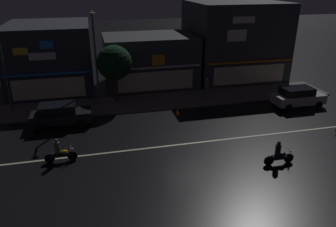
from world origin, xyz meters
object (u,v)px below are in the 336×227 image
object	(u,v)px
streetlamp_west	(3,68)
traffic_cone	(178,111)
motorcycle_lead	(279,155)
motorcycle_opposite_lane	(60,152)
parked_car_near_kerb	(61,114)
pedestrian_on_sidewalk	(207,89)
parked_car_trailing	(298,97)
streetlamp_mid	(95,52)

from	to	relation	value
streetlamp_west	traffic_cone	distance (m)	13.81
motorcycle_lead	motorcycle_opposite_lane	size ratio (longest dim) A/B	1.00
traffic_cone	motorcycle_lead	bearing A→B (deg)	-66.24
parked_car_near_kerb	motorcycle_lead	distance (m)	15.42
pedestrian_on_sidewalk	parked_car_trailing	bearing A→B (deg)	-23.26
motorcycle_opposite_lane	pedestrian_on_sidewalk	bearing A→B (deg)	-152.73
traffic_cone	streetlamp_west	bearing A→B (deg)	166.28
streetlamp_mid	motorcycle_lead	world-z (taller)	streetlamp_mid
motorcycle_opposite_lane	traffic_cone	bearing A→B (deg)	-155.37
parked_car_near_kerb	motorcycle_lead	size ratio (longest dim) A/B	2.26
streetlamp_mid	motorcycle_lead	xyz separation A→B (m)	(9.80, -11.90, -4.05)
parked_car_near_kerb	motorcycle_lead	world-z (taller)	parked_car_near_kerb
streetlamp_west	motorcycle_opposite_lane	bearing A→B (deg)	-63.28
pedestrian_on_sidewalk	traffic_cone	xyz separation A→B (m)	(-3.50, -2.96, -0.68)
motorcycle_opposite_lane	parked_car_trailing	bearing A→B (deg)	-173.07
pedestrian_on_sidewalk	traffic_cone	size ratio (longest dim) A/B	3.22
streetlamp_west	pedestrian_on_sidewalk	bearing A→B (deg)	-0.72
motorcycle_lead	streetlamp_west	bearing A→B (deg)	-33.08
streetlamp_west	traffic_cone	size ratio (longest dim) A/B	11.23
parked_car_near_kerb	parked_car_trailing	bearing A→B (deg)	178.04
pedestrian_on_sidewalk	motorcycle_opposite_lane	world-z (taller)	pedestrian_on_sidewalk
streetlamp_mid	pedestrian_on_sidewalk	bearing A→B (deg)	-1.89
pedestrian_on_sidewalk	motorcycle_lead	xyz separation A→B (m)	(0.30, -11.59, -0.33)
streetlamp_west	parked_car_trailing	size ratio (longest dim) A/B	1.44
streetlamp_mid	motorcycle_opposite_lane	size ratio (longest dim) A/B	4.10
parked_car_trailing	motorcycle_opposite_lane	xyz separation A→B (m)	(-19.07, -4.75, -0.24)
streetlamp_west	traffic_cone	bearing A→B (deg)	-13.72
traffic_cone	parked_car_near_kerb	bearing A→B (deg)	179.62
motorcycle_lead	motorcycle_opposite_lane	bearing A→B (deg)	-12.66
streetlamp_mid	pedestrian_on_sidewalk	distance (m)	10.22
parked_car_trailing	streetlamp_west	bearing A→B (deg)	170.84
streetlamp_mid	traffic_cone	distance (m)	8.14
streetlamp_west	streetlamp_mid	xyz separation A→B (m)	(6.95, 0.11, 0.84)
parked_car_near_kerb	traffic_cone	world-z (taller)	parked_car_near_kerb
streetlamp_mid	motorcycle_opposite_lane	distance (m)	9.89
streetlamp_west	streetlamp_mid	bearing A→B (deg)	0.87
traffic_cone	pedestrian_on_sidewalk	bearing A→B (deg)	40.19
streetlamp_mid	motorcycle_opposite_lane	world-z (taller)	streetlamp_mid
parked_car_trailing	pedestrian_on_sidewalk	bearing A→B (deg)	152.69
parked_car_near_kerb	motorcycle_lead	bearing A→B (deg)	145.70
parked_car_trailing	motorcycle_opposite_lane	distance (m)	19.65
pedestrian_on_sidewalk	streetlamp_west	bearing A→B (deg)	-176.68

